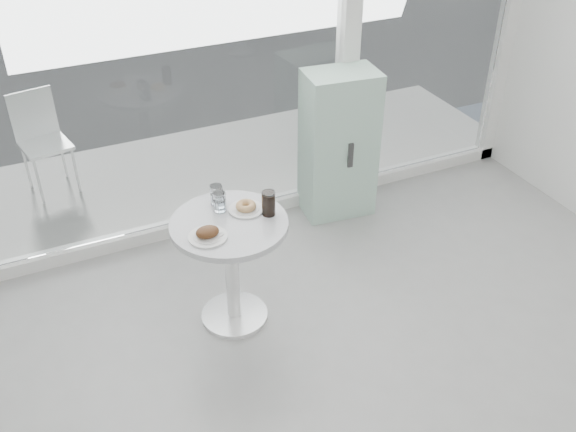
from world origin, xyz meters
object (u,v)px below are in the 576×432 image
water_tumbler_a (220,203)px  cola_glass (269,204)px  mint_cabinet (338,145)px  water_tumbler_b (217,196)px  patio_chair (41,136)px  main_table (231,251)px  plate_donut (246,207)px  plate_fritter (208,234)px

water_tumbler_a → cola_glass: cola_glass is taller
mint_cabinet → water_tumbler_a: size_ratio=9.19×
water_tumbler_b → patio_chair: bearing=114.2°
main_table → mint_cabinet: mint_cabinet is taller
mint_cabinet → plate_donut: 1.37m
plate_donut → water_tumbler_b: 0.20m
mint_cabinet → plate_fritter: (-1.40, -0.98, 0.20)m
plate_donut → water_tumbler_a: (-0.15, 0.06, 0.04)m
plate_donut → cola_glass: (0.11, -0.10, 0.06)m
mint_cabinet → plate_donut: mint_cabinet is taller
patio_chair → water_tumbler_b: 2.14m
main_table → mint_cabinet: bearing=35.5°
plate_donut → water_tumbler_b: size_ratio=1.69×
water_tumbler_b → cola_glass: (0.25, -0.25, 0.02)m
cola_glass → water_tumbler_b: bearing=135.2°
water_tumbler_a → water_tumbler_b: 0.08m
patio_chair → water_tumbler_a: size_ratio=6.52×
water_tumbler_a → main_table: bearing=-87.5°
water_tumbler_b → water_tumbler_a: bearing=-96.6°
mint_cabinet → cola_glass: 1.36m
plate_fritter → water_tumbler_b: bearing=62.6°
mint_cabinet → water_tumbler_a: 1.46m
patio_chair → mint_cabinet: bearing=-42.7°
main_table → water_tumbler_b: 0.35m
water_tumbler_a → water_tumbler_b: (0.01, 0.08, -0.00)m
plate_fritter → cola_glass: bearing=10.3°
patio_chair → plate_donut: size_ratio=3.91×
water_tumbler_a → cola_glass: (0.26, -0.16, 0.02)m
plate_donut → water_tumbler_a: bearing=156.8°
plate_fritter → cola_glass: 0.42m
mint_cabinet → cola_glass: (-0.98, -0.90, 0.25)m
plate_fritter → mint_cabinet: bearing=35.0°
main_table → plate_fritter: (-0.16, -0.10, 0.25)m
main_table → cola_glass: 0.39m
plate_fritter → cola_glass: size_ratio=1.45×
patio_chair → water_tumbler_b: bearing=-77.2°
plate_fritter → main_table: bearing=31.5°
patio_chair → plate_donut: bearing=-75.6°
patio_chair → plate_donut: 2.33m
mint_cabinet → water_tumbler_b: bearing=-145.7°
water_tumbler_a → water_tumbler_b: bearing=83.4°
plate_fritter → plate_donut: plate_fritter is taller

